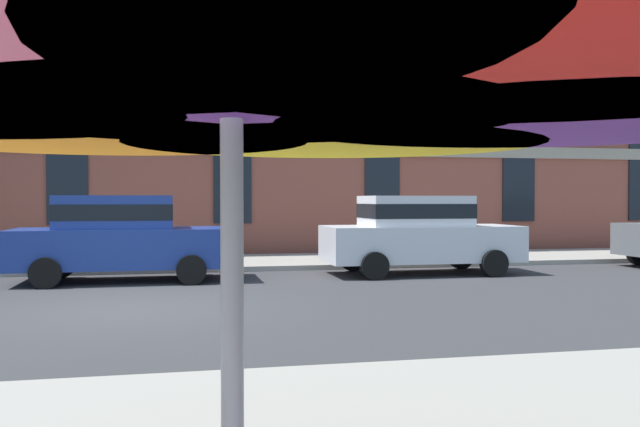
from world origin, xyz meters
TOP-DOWN VIEW (x-y plane):
  - ground_plane at (0.00, 0.00)m, footprint 120.00×120.00m
  - sidewalk_far at (0.00, 6.80)m, footprint 56.00×3.60m
  - apartment_building at (-0.00, 14.99)m, footprint 45.63×12.08m
  - sedan_blue at (-0.46, 3.70)m, footprint 4.40×1.98m
  - sedan_white at (6.06, 3.70)m, footprint 4.40×1.98m
  - patio_umbrella at (0.80, -9.00)m, footprint 3.40×3.16m

SIDE VIEW (x-z plane):
  - ground_plane at x=0.00m, z-range 0.00..0.00m
  - sidewalk_far at x=0.00m, z-range 0.00..0.12m
  - sedan_blue at x=-0.46m, z-range 0.06..1.84m
  - sedan_white at x=6.06m, z-range 0.06..1.84m
  - patio_umbrella at x=0.80m, z-range 0.92..3.28m
  - apartment_building at x=0.00m, z-range 0.00..16.00m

